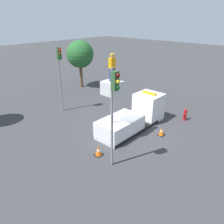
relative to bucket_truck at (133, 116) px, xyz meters
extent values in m
plane|color=#38383A|center=(-0.61, 0.00, -0.96)|extent=(120.00, 120.00, 0.00)
cube|color=black|center=(-0.61, 0.00, -0.84)|extent=(5.45, 2.11, 0.24)
cube|color=white|center=(-1.59, 0.00, -0.31)|extent=(3.48, 2.05, 1.32)
cube|color=white|center=(2.11, 0.00, 0.18)|extent=(1.97, 2.05, 2.28)
cube|color=black|center=(3.10, 0.00, 0.63)|extent=(0.03, 1.74, 0.91)
cube|color=orange|center=(2.11, 0.00, 1.39)|extent=(0.36, 1.23, 0.14)
cylinder|color=silver|center=(-2.45, 0.00, 1.46)|extent=(0.22, 0.22, 2.21)
cube|color=silver|center=(-2.45, 0.00, 2.92)|extent=(1.12, 1.12, 0.90)
cube|color=navy|center=(-2.45, 0.00, 3.79)|extent=(0.34, 0.26, 0.84)
cube|color=#F29E0C|center=(-2.45, 0.00, 4.54)|extent=(0.40, 0.26, 0.66)
sphere|color=tan|center=(-2.45, 0.00, 4.98)|extent=(0.23, 0.23, 0.23)
cylinder|color=yellow|center=(-2.45, 0.00, 5.07)|extent=(0.26, 0.26, 0.09)
cylinder|color=gray|center=(-4.64, -1.99, 1.97)|extent=(0.14, 0.14, 5.87)
cube|color=#2D512D|center=(-4.64, -2.20, 4.26)|extent=(0.34, 0.28, 1.00)
sphere|color=#490707|center=(-4.64, -2.38, 4.57)|extent=(0.22, 0.22, 0.22)
sphere|color=gold|center=(-4.64, -2.38, 4.26)|extent=(0.22, 0.22, 0.22)
sphere|color=#083710|center=(-4.64, -2.38, 3.95)|extent=(0.22, 0.22, 0.22)
cylinder|color=gray|center=(-1.71, 6.98, 2.00)|extent=(0.14, 0.14, 5.93)
cube|color=#2D512D|center=(-1.71, 6.77, 4.32)|extent=(0.34, 0.28, 1.00)
sphere|color=red|center=(-1.71, 6.59, 4.63)|extent=(0.22, 0.22, 0.22)
sphere|color=#503C07|center=(-1.71, 6.59, 4.32)|extent=(0.22, 0.22, 0.22)
sphere|color=#083710|center=(-1.71, 6.59, 4.01)|extent=(0.22, 0.22, 0.22)
cylinder|color=red|center=(4.08, -2.44, -0.54)|extent=(0.27, 0.27, 0.85)
sphere|color=red|center=(4.08, -2.44, -0.04)|extent=(0.23, 0.23, 0.23)
cylinder|color=red|center=(3.89, -2.44, -0.45)|extent=(0.12, 0.11, 0.11)
cylinder|color=red|center=(4.28, -2.44, -0.45)|extent=(0.12, 0.11, 0.11)
cube|color=black|center=(-4.50, -0.70, -0.95)|extent=(0.52, 0.52, 0.03)
cone|color=orange|center=(-4.50, -0.70, -0.65)|extent=(0.43, 0.43, 0.63)
cylinder|color=white|center=(-4.50, -0.70, -0.62)|extent=(0.22, 0.22, 0.09)
cube|color=black|center=(0.46, -2.33, -0.95)|extent=(0.48, 0.48, 0.03)
cone|color=orange|center=(0.46, -2.33, -0.64)|extent=(0.40, 0.40, 0.64)
cylinder|color=white|center=(0.46, -2.33, -0.61)|extent=(0.21, 0.21, 0.09)
cylinder|color=brown|center=(4.34, 11.38, 0.49)|extent=(0.36, 0.36, 2.90)
sphere|color=#235B28|center=(4.34, 11.38, 3.06)|extent=(3.22, 3.22, 3.22)
camera|label=1|loc=(-12.55, -9.25, 7.27)|focal=35.00mm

